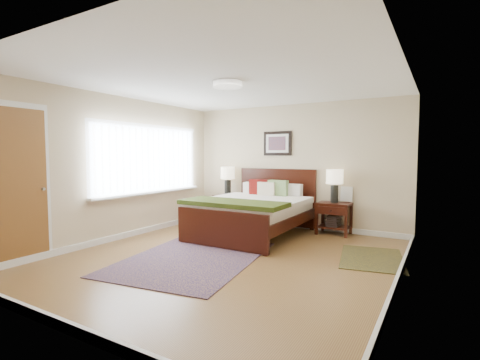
{
  "coord_description": "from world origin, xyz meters",
  "views": [
    {
      "loc": [
        2.64,
        -4.16,
        1.47
      ],
      "look_at": [
        -0.37,
        0.97,
        1.05
      ],
      "focal_mm": 26.0,
      "sensor_mm": 36.0,
      "label": 1
    }
  ],
  "objects": [
    {
      "name": "nightstand_right",
      "position": [
        0.91,
        2.26,
        0.36
      ],
      "size": [
        0.6,
        0.45,
        0.59
      ],
      "color": "black",
      "rests_on": "ground"
    },
    {
      "name": "window",
      "position": [
        -2.2,
        0.7,
        1.38
      ],
      "size": [
        0.11,
        2.72,
        1.32
      ],
      "color": "silver",
      "rests_on": "left_wall"
    },
    {
      "name": "rug_navy",
      "position": [
        1.8,
        0.99,
        0.01
      ],
      "size": [
        1.06,
        1.39,
        0.01
      ],
      "primitive_type": "cube",
      "rotation": [
        0.0,
        0.0,
        0.19
      ],
      "color": "black",
      "rests_on": "ground"
    },
    {
      "name": "door",
      "position": [
        -2.23,
        -1.75,
        1.07
      ],
      "size": [
        0.06,
        1.0,
        2.18
      ],
      "color": "silver",
      "rests_on": "ground"
    },
    {
      "name": "armchair",
      "position": [
        -1.23,
        1.11,
        0.33
      ],
      "size": [
        1.0,
        1.01,
        0.66
      ],
      "primitive_type": "imported",
      "rotation": [
        0.0,
        0.0,
        -0.65
      ],
      "color": "brown",
      "rests_on": "ground"
    },
    {
      "name": "left_wall",
      "position": [
        -2.25,
        0.0,
        1.25
      ],
      "size": [
        0.04,
        5.0,
        2.5
      ],
      "primitive_type": "cube",
      "color": "#C0AC8B",
      "rests_on": "ground"
    },
    {
      "name": "lamp_right",
      "position": [
        0.91,
        2.27,
        1.01
      ],
      "size": [
        0.3,
        0.3,
        0.61
      ],
      "color": "black",
      "rests_on": "nightstand_right"
    },
    {
      "name": "rug_persian",
      "position": [
        -0.41,
        -0.3,
        0.01
      ],
      "size": [
        2.05,
        2.64,
        0.01
      ],
      "primitive_type": "cube",
      "rotation": [
        0.0,
        0.0,
        0.15
      ],
      "color": "#0F0C40",
      "rests_on": "ground"
    },
    {
      "name": "floor",
      "position": [
        0.0,
        0.0,
        0.0
      ],
      "size": [
        5.0,
        5.0,
        0.0
      ],
      "primitive_type": "plane",
      "color": "olive",
      "rests_on": "ground"
    },
    {
      "name": "ceiling",
      "position": [
        0.0,
        0.0,
        2.5
      ],
      "size": [
        4.5,
        5.0,
        0.02
      ],
      "primitive_type": "cube",
      "color": "white",
      "rests_on": "back_wall"
    },
    {
      "name": "front_wall",
      "position": [
        0.0,
        -2.5,
        1.25
      ],
      "size": [
        4.5,
        0.04,
        2.5
      ],
      "primitive_type": "cube",
      "color": "#C0AC8B",
      "rests_on": "ground"
    },
    {
      "name": "back_wall",
      "position": [
        0.0,
        2.5,
        1.25
      ],
      "size": [
        4.5,
        0.04,
        2.5
      ],
      "primitive_type": "cube",
      "color": "#C0AC8B",
      "rests_on": "ground"
    },
    {
      "name": "ceil_fixture",
      "position": [
        0.0,
        0.0,
        2.47
      ],
      "size": [
        0.44,
        0.44,
        0.08
      ],
      "color": "white",
      "rests_on": "ceiling"
    },
    {
      "name": "lamp_left",
      "position": [
        -1.44,
        2.27,
        1.02
      ],
      "size": [
        0.3,
        0.3,
        0.61
      ],
      "color": "black",
      "rests_on": "nightstand_left"
    },
    {
      "name": "nightstand_left",
      "position": [
        -1.44,
        2.25,
        0.48
      ],
      "size": [
        0.51,
        0.46,
        0.61
      ],
      "color": "black",
      "rests_on": "ground"
    },
    {
      "name": "wall_art",
      "position": [
        -0.35,
        2.47,
        1.72
      ],
      "size": [
        0.62,
        0.05,
        0.5
      ],
      "color": "black",
      "rests_on": "back_wall"
    },
    {
      "name": "bed",
      "position": [
        -0.35,
        1.43,
        0.54
      ],
      "size": [
        1.8,
        2.18,
        1.17
      ],
      "color": "black",
      "rests_on": "ground"
    },
    {
      "name": "right_wall",
      "position": [
        2.25,
        0.0,
        1.25
      ],
      "size": [
        0.04,
        5.0,
        2.5
      ],
      "primitive_type": "cube",
      "color": "#C0AC8B",
      "rests_on": "ground"
    }
  ]
}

